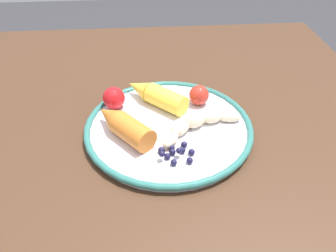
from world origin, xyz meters
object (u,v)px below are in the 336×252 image
banana (197,123)px  tomato_near (199,95)px  tomato_mid (114,98)px  plate (168,127)px  carrot_yellow (154,95)px  dining_table (168,162)px  carrot_orange (123,125)px  blueberry_pile (176,152)px

banana → tomato_near: bearing=-11.2°
tomato_near → tomato_mid: 0.17m
tomato_mid → banana: bearing=-117.6°
plate → banana: size_ratio=1.93×
banana → carrot_yellow: 0.11m
dining_table → carrot_orange: carrot_orange is taller
dining_table → banana: (-0.02, -0.05, 0.11)m
plate → blueberry_pile: bearing=-174.9°
banana → carrot_orange: carrot_orange is taller
blueberry_pile → dining_table: bearing=4.0°
plate → carrot_orange: carrot_orange is taller
dining_table → tomato_near: tomato_near is taller
carrot_yellow → banana: bearing=-140.4°
dining_table → blueberry_pile: (-0.08, -0.01, 0.11)m
carrot_orange → tomato_mid: bearing=13.0°
tomato_near → plate: bearing=135.6°
banana → tomato_mid: (0.08, 0.15, 0.01)m
blueberry_pile → tomato_near: (0.15, -0.06, 0.01)m
blueberry_pile → plate: bearing=5.1°
carrot_yellow → tomato_mid: size_ratio=2.92×
dining_table → carrot_orange: 0.15m
dining_table → carrot_yellow: (0.07, 0.02, 0.12)m
banana → tomato_mid: size_ratio=3.68×
banana → blueberry_pile: (-0.07, 0.04, -0.01)m
dining_table → banana: banana is taller
carrot_yellow → tomato_near: bearing=-95.3°
dining_table → carrot_yellow: size_ratio=7.80×
banana → tomato_near: 0.08m
blueberry_pile → tomato_mid: tomato_mid is taller
carrot_orange → blueberry_pile: size_ratio=2.09×
plate → tomato_near: size_ratio=7.78×
carrot_orange → tomato_mid: 0.09m
carrot_yellow → carrot_orange: bearing=147.4°
banana → blueberry_pile: banana is taller
carrot_yellow → tomato_near: (-0.01, -0.09, -0.00)m
dining_table → plate: plate is taller
plate → tomato_mid: tomato_mid is taller
blueberry_pile → tomato_mid: bearing=35.9°
dining_table → blueberry_pile: 0.14m
dining_table → carrot_orange: bearing=105.1°
carrot_orange → tomato_near: 0.17m
carrot_orange → carrot_yellow: (0.09, -0.06, -0.00)m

